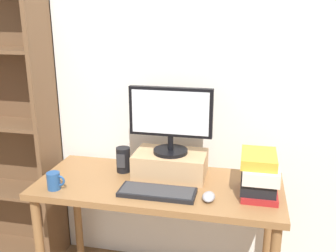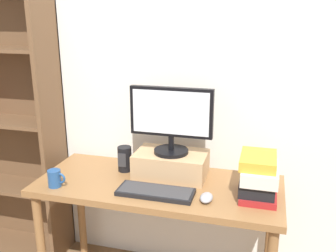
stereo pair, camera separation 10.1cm
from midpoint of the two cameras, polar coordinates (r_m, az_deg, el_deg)
back_wall at (r=2.30m, az=2.49°, el=8.20°), size 7.00×0.08×2.60m
desk at (r=2.14m, az=-0.10°, el=-10.89°), size 1.35×0.57×0.74m
riser_box at (r=2.16m, az=1.82°, el=-5.85°), size 0.41×0.25×0.14m
computer_monitor at (r=2.07m, az=1.88°, el=1.27°), size 0.47×0.20×0.38m
keyboard at (r=1.97m, az=-0.41°, el=-10.02°), size 0.40×0.15×0.02m
computer_mouse at (r=1.92m, az=7.39°, el=-10.79°), size 0.06×0.10×0.04m
book_stack at (r=1.98m, az=15.07°, el=-7.46°), size 0.19×0.27×0.22m
coffee_mug at (r=2.11m, az=-15.54°, el=-7.71°), size 0.10×0.07×0.09m
desk_speaker at (r=2.23m, az=-5.34°, el=-5.01°), size 0.08×0.09×0.15m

